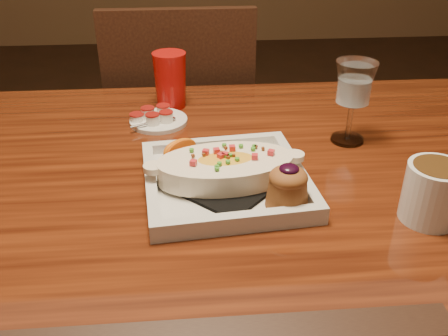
{
  "coord_description": "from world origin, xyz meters",
  "views": [
    {
      "loc": [
        0.02,
        -0.75,
        1.2
      ],
      "look_at": [
        0.08,
        -0.01,
        0.77
      ],
      "focal_mm": 40.0,
      "sensor_mm": 36.0,
      "label": 1
    }
  ],
  "objects": [
    {
      "name": "goblet",
      "position": [
        0.33,
        0.12,
        0.86
      ],
      "size": [
        0.08,
        0.08,
        0.16
      ],
      "color": "silver",
      "rests_on": "table"
    },
    {
      "name": "plate",
      "position": [
        0.08,
        -0.04,
        0.78
      ],
      "size": [
        0.29,
        0.29,
        0.08
      ],
      "rotation": [
        0.0,
        0.0,
        0.1
      ],
      "color": "silver",
      "rests_on": "table"
    },
    {
      "name": "red_tumbler",
      "position": [
        -0.02,
        0.32,
        0.81
      ],
      "size": [
        0.08,
        0.08,
        0.13
      ],
      "primitive_type": "cone",
      "color": "#B7100D",
      "rests_on": "table"
    },
    {
      "name": "chair_far",
      "position": [
        -0.0,
        0.63,
        0.51
      ],
      "size": [
        0.42,
        0.42,
        0.93
      ],
      "rotation": [
        0.0,
        0.0,
        3.14
      ],
      "color": "black",
      "rests_on": "floor"
    },
    {
      "name": "table",
      "position": [
        0.0,
        0.0,
        0.65
      ],
      "size": [
        1.5,
        0.9,
        0.75
      ],
      "color": "maroon",
      "rests_on": "floor"
    },
    {
      "name": "creamer_loose",
      "position": [
        -0.09,
        0.23,
        0.76
      ],
      "size": [
        0.03,
        0.03,
        0.02
      ],
      "color": "white",
      "rests_on": "table"
    },
    {
      "name": "saucer",
      "position": [
        -0.05,
        0.23,
        0.76
      ],
      "size": [
        0.12,
        0.12,
        0.08
      ],
      "color": "silver",
      "rests_on": "table"
    },
    {
      "name": "coffee_mug",
      "position": [
        0.38,
        -0.15,
        0.8
      ],
      "size": [
        0.12,
        0.09,
        0.09
      ],
      "rotation": [
        0.0,
        0.0,
        -0.11
      ],
      "color": "silver",
      "rests_on": "table"
    }
  ]
}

